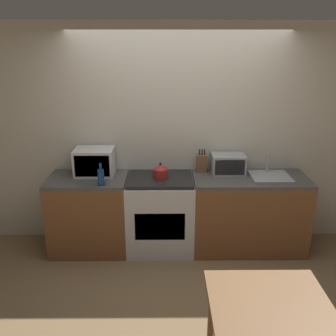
% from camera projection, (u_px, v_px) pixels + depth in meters
% --- Properties ---
extents(ground_plane, '(16.00, 16.00, 0.00)m').
position_uv_depth(ground_plane, '(180.00, 292.00, 3.74)').
color(ground_plane, brown).
extents(wall_back, '(10.00, 0.06, 2.60)m').
position_uv_depth(wall_back, '(178.00, 136.00, 4.47)').
color(wall_back, beige).
rests_on(wall_back, ground_plane).
extents(counter_left_run, '(0.90, 0.62, 0.90)m').
position_uv_depth(counter_left_run, '(90.00, 214.00, 4.41)').
color(counter_left_run, brown).
rests_on(counter_left_run, ground_plane).
extents(counter_right_run, '(1.31, 0.62, 0.90)m').
position_uv_depth(counter_right_run, '(248.00, 213.00, 4.43)').
color(counter_right_run, brown).
rests_on(counter_right_run, ground_plane).
extents(stove_range, '(0.77, 0.62, 0.90)m').
position_uv_depth(stove_range, '(160.00, 214.00, 4.42)').
color(stove_range, silver).
rests_on(stove_range, ground_plane).
extents(kettle, '(0.17, 0.17, 0.18)m').
position_uv_depth(kettle, '(160.00, 171.00, 4.25)').
color(kettle, maroon).
rests_on(kettle, stove_range).
extents(microwave, '(0.45, 0.34, 0.31)m').
position_uv_depth(microwave, '(95.00, 162.00, 4.33)').
color(microwave, silver).
rests_on(microwave, counter_left_run).
extents(bottle, '(0.07, 0.07, 0.24)m').
position_uv_depth(bottle, '(101.00, 177.00, 4.03)').
color(bottle, navy).
rests_on(bottle, counter_left_run).
extents(knife_block, '(0.12, 0.10, 0.28)m').
position_uv_depth(knife_block, '(202.00, 163.00, 4.45)').
color(knife_block, brown).
rests_on(knife_block, counter_right_run).
extents(toaster_oven, '(0.39, 0.27, 0.23)m').
position_uv_depth(toaster_oven, '(228.00, 164.00, 4.39)').
color(toaster_oven, '#999BA0').
rests_on(toaster_oven, counter_right_run).
extents(sink_basin, '(0.44, 0.41, 0.24)m').
position_uv_depth(sink_basin, '(270.00, 176.00, 4.29)').
color(sink_basin, '#999BA0').
rests_on(sink_basin, counter_right_run).
extents(dining_table, '(0.80, 0.79, 0.76)m').
position_uv_depth(dining_table, '(270.00, 319.00, 2.45)').
color(dining_table, brown).
rests_on(dining_table, ground_plane).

